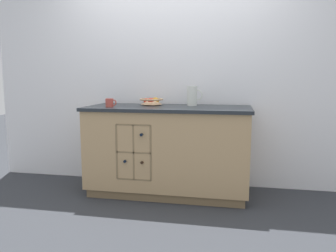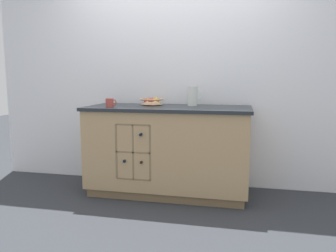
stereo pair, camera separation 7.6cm
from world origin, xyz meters
The scene contains 6 objects.
ground_plane centered at (0.00, 0.00, 0.00)m, with size 14.00×14.00×0.00m, color #2D3035.
back_wall centered at (0.00, 0.40, 1.27)m, with size 4.40×0.06×2.55m, color white.
kitchen_island centered at (0.00, 0.00, 0.47)m, with size 1.70×0.71×0.93m.
fruit_bowl centered at (-0.21, 0.13, 0.98)m, with size 0.26×0.26×0.09m.
white_pitcher centered at (0.23, 0.16, 1.04)m, with size 0.17×0.11×0.21m.
ceramic_mug centered at (-0.57, -0.17, 0.98)m, with size 0.12×0.08×0.09m.
Camera 2 is at (0.72, -3.32, 1.22)m, focal length 35.00 mm.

